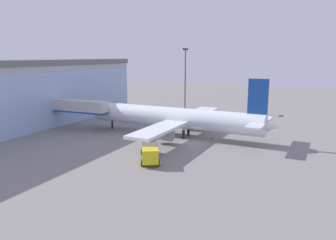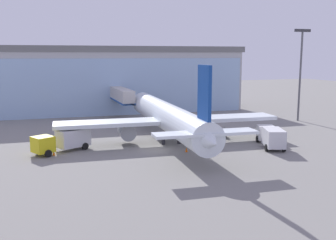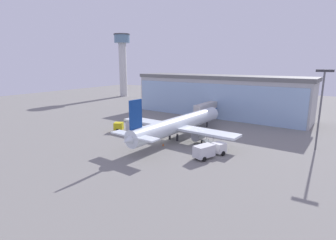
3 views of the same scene
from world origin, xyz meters
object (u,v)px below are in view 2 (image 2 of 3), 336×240
at_px(airplane, 167,117).
at_px(fuel_truck, 271,136).
at_px(catering_truck, 64,140).
at_px(safety_cone_nose, 186,150).
at_px(baggage_cart, 217,134).
at_px(apron_light_mast, 301,66).
at_px(safety_cone_wingtip, 54,153).
at_px(jet_bridge, 120,95).

bearing_deg(airplane, fuel_truck, -120.64).
bearing_deg(catering_truck, safety_cone_nose, 132.80).
distance_m(baggage_cart, safety_cone_nose, 10.04).
distance_m(catering_truck, baggage_cart, 22.01).
relative_size(apron_light_mast, safety_cone_wingtip, 30.06).
distance_m(apron_light_mast, safety_cone_nose, 33.62).
bearing_deg(safety_cone_wingtip, apron_light_mast, 14.56).
height_order(jet_bridge, airplane, airplane).
relative_size(apron_light_mast, airplane, 0.45).
bearing_deg(airplane, apron_light_mast, -69.46).
height_order(catering_truck, fuel_truck, same).
xyz_separation_m(fuel_truck, safety_cone_nose, (-11.44, 1.24, -1.19)).
xyz_separation_m(apron_light_mast, safety_cone_nose, (-28.39, -15.18, -9.69)).
xyz_separation_m(airplane, baggage_cart, (7.69, -0.21, -2.89)).
height_order(apron_light_mast, safety_cone_nose, apron_light_mast).
xyz_separation_m(apron_light_mast, airplane, (-28.52, -8.36, -6.57)).
height_order(catering_truck, safety_cone_wingtip, catering_truck).
height_order(jet_bridge, safety_cone_wingtip, jet_bridge).
relative_size(baggage_cart, safety_cone_nose, 5.84).
bearing_deg(catering_truck, safety_cone_wingtip, 22.85).
relative_size(apron_light_mast, catering_truck, 2.20).
relative_size(jet_bridge, safety_cone_nose, 26.91).
bearing_deg(jet_bridge, safety_cone_wingtip, 151.58).
bearing_deg(airplane, baggage_cart, -87.39).
height_order(safety_cone_nose, safety_cone_wingtip, same).
distance_m(jet_bridge, safety_cone_nose, 28.46).
distance_m(baggage_cart, safety_cone_wingtip, 23.49).
bearing_deg(baggage_cart, safety_cone_wingtip, 31.43).
distance_m(fuel_truck, baggage_cart, 8.80).
bearing_deg(safety_cone_nose, jet_bridge, 94.15).
height_order(catering_truck, baggage_cart, catering_truck).
bearing_deg(apron_light_mast, catering_truck, -167.03).
height_order(apron_light_mast, baggage_cart, apron_light_mast).
distance_m(airplane, fuel_truck, 14.23).
bearing_deg(jet_bridge, fuel_truck, -154.32).
height_order(baggage_cart, safety_cone_wingtip, baggage_cart).
relative_size(fuel_truck, baggage_cart, 2.37).
height_order(fuel_truck, safety_cone_nose, fuel_truck).
bearing_deg(jet_bridge, catering_truck, 152.46).
height_order(apron_light_mast, catering_truck, apron_light_mast).
distance_m(airplane, catering_truck, 14.47).
distance_m(safety_cone_nose, safety_cone_wingtip, 16.19).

